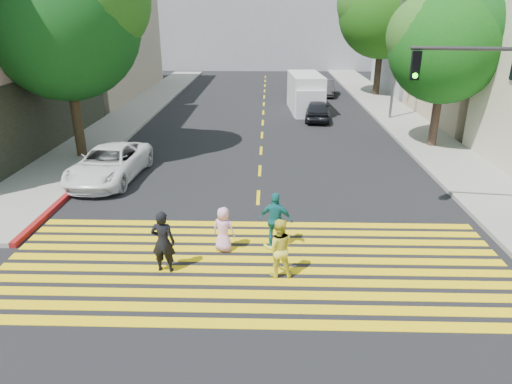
{
  "coord_description": "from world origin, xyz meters",
  "views": [
    {
      "loc": [
        0.33,
        -9.27,
        6.25
      ],
      "look_at": [
        0.0,
        3.0,
        1.4
      ],
      "focal_mm": 32.0,
      "sensor_mm": 36.0,
      "label": 1
    }
  ],
  "objects_px": {
    "white_van": "(306,94)",
    "traffic_signal": "(504,109)",
    "pedestrian_woman": "(278,248)",
    "pedestrian_child": "(223,229)",
    "tree_right_far": "(385,8)",
    "silver_car": "(303,81)",
    "white_sedan": "(109,163)",
    "tree_left": "(64,15)",
    "pedestrian_extra": "(276,220)",
    "tree_right_near": "(448,41)",
    "dark_car_parked": "(326,88)",
    "dark_car_near": "(317,110)",
    "pedestrian_man": "(163,242)"
  },
  "relations": [
    {
      "from": "tree_right_far",
      "to": "silver_car",
      "type": "bearing_deg",
      "value": 146.25
    },
    {
      "from": "pedestrian_man",
      "to": "traffic_signal",
      "type": "xyz_separation_m",
      "value": [
        9.33,
        2.92,
        2.85
      ]
    },
    {
      "from": "pedestrian_man",
      "to": "dark_car_near",
      "type": "height_order",
      "value": "pedestrian_man"
    },
    {
      "from": "tree_right_far",
      "to": "pedestrian_woman",
      "type": "relative_size",
      "value": 6.2
    },
    {
      "from": "pedestrian_man",
      "to": "pedestrian_extra",
      "type": "height_order",
      "value": "pedestrian_man"
    },
    {
      "from": "tree_right_near",
      "to": "pedestrian_woman",
      "type": "distance_m",
      "value": 14.93
    },
    {
      "from": "pedestrian_woman",
      "to": "pedestrian_child",
      "type": "bearing_deg",
      "value": -43.26
    },
    {
      "from": "pedestrian_extra",
      "to": "pedestrian_woman",
      "type": "bearing_deg",
      "value": 103.27
    },
    {
      "from": "pedestrian_child",
      "to": "white_sedan",
      "type": "bearing_deg",
      "value": -31.93
    },
    {
      "from": "tree_right_near",
      "to": "tree_right_far",
      "type": "relative_size",
      "value": 0.77
    },
    {
      "from": "tree_left",
      "to": "pedestrian_man",
      "type": "xyz_separation_m",
      "value": [
        5.8,
        -9.69,
        -5.32
      ]
    },
    {
      "from": "pedestrian_child",
      "to": "white_van",
      "type": "xyz_separation_m",
      "value": [
        3.71,
        19.4,
        0.51
      ]
    },
    {
      "from": "tree_left",
      "to": "pedestrian_extra",
      "type": "xyz_separation_m",
      "value": [
        8.67,
        -8.27,
        -5.34
      ]
    },
    {
      "from": "dark_car_parked",
      "to": "tree_left",
      "type": "bearing_deg",
      "value": -118.35
    },
    {
      "from": "pedestrian_extra",
      "to": "white_van",
      "type": "bearing_deg",
      "value": -85.25
    },
    {
      "from": "pedestrian_woman",
      "to": "pedestrian_child",
      "type": "xyz_separation_m",
      "value": [
        -1.5,
        1.27,
        -0.13
      ]
    },
    {
      "from": "white_sedan",
      "to": "pedestrian_woman",
      "type": "bearing_deg",
      "value": -42.57
    },
    {
      "from": "tree_left",
      "to": "white_sedan",
      "type": "relative_size",
      "value": 1.89
    },
    {
      "from": "dark_car_parked",
      "to": "pedestrian_man",
      "type": "bearing_deg",
      "value": -96.23
    },
    {
      "from": "dark_car_near",
      "to": "pedestrian_woman",
      "type": "bearing_deg",
      "value": 86.25
    },
    {
      "from": "pedestrian_woman",
      "to": "tree_left",
      "type": "bearing_deg",
      "value": -51.27
    },
    {
      "from": "tree_right_near",
      "to": "traffic_signal",
      "type": "distance_m",
      "value": 9.11
    },
    {
      "from": "pedestrian_child",
      "to": "pedestrian_woman",
      "type": "bearing_deg",
      "value": 156.04
    },
    {
      "from": "tree_right_near",
      "to": "dark_car_parked",
      "type": "relative_size",
      "value": 2.0
    },
    {
      "from": "tree_right_far",
      "to": "pedestrian_woman",
      "type": "distance_m",
      "value": 28.75
    },
    {
      "from": "pedestrian_woman",
      "to": "traffic_signal",
      "type": "xyz_separation_m",
      "value": [
        6.41,
        3.07,
        2.9
      ]
    },
    {
      "from": "tree_right_far",
      "to": "silver_car",
      "type": "relative_size",
      "value": 2.24
    },
    {
      "from": "dark_car_near",
      "to": "silver_car",
      "type": "relative_size",
      "value": 0.85
    },
    {
      "from": "pedestrian_man",
      "to": "pedestrian_child",
      "type": "relative_size",
      "value": 1.29
    },
    {
      "from": "white_van",
      "to": "traffic_signal",
      "type": "xyz_separation_m",
      "value": [
        4.2,
        -17.61,
        2.53
      ]
    },
    {
      "from": "pedestrian_child",
      "to": "dark_car_near",
      "type": "xyz_separation_m",
      "value": [
        4.23,
        16.72,
        -0.02
      ]
    },
    {
      "from": "pedestrian_woman",
      "to": "traffic_signal",
      "type": "relative_size",
      "value": 0.28
    },
    {
      "from": "pedestrian_child",
      "to": "white_sedan",
      "type": "height_order",
      "value": "white_sedan"
    },
    {
      "from": "tree_right_near",
      "to": "dark_car_parked",
      "type": "bearing_deg",
      "value": 103.14
    },
    {
      "from": "tree_right_near",
      "to": "dark_car_parked",
      "type": "distance_m",
      "value": 16.08
    },
    {
      "from": "pedestrian_woman",
      "to": "dark_car_near",
      "type": "height_order",
      "value": "pedestrian_woman"
    },
    {
      "from": "traffic_signal",
      "to": "dark_car_near",
      "type": "bearing_deg",
      "value": 111.37
    },
    {
      "from": "pedestrian_extra",
      "to": "white_van",
      "type": "relative_size",
      "value": 0.31
    },
    {
      "from": "pedestrian_child",
      "to": "dark_car_parked",
      "type": "relative_size",
      "value": 0.35
    },
    {
      "from": "tree_left",
      "to": "white_sedan",
      "type": "xyz_separation_m",
      "value": [
        2.15,
        -2.85,
        -5.48
      ]
    },
    {
      "from": "tree_right_near",
      "to": "traffic_signal",
      "type": "bearing_deg",
      "value": -99.26
    },
    {
      "from": "pedestrian_child",
      "to": "white_van",
      "type": "relative_size",
      "value": 0.25
    },
    {
      "from": "tree_right_near",
      "to": "pedestrian_man",
      "type": "bearing_deg",
      "value": -132.37
    },
    {
      "from": "pedestrian_woman",
      "to": "silver_car",
      "type": "relative_size",
      "value": 0.36
    },
    {
      "from": "pedestrian_woman",
      "to": "traffic_signal",
      "type": "distance_m",
      "value": 7.68
    },
    {
      "from": "tree_right_far",
      "to": "pedestrian_man",
      "type": "xyz_separation_m",
      "value": [
        -11.27,
        -26.75,
        -5.72
      ]
    },
    {
      "from": "white_sedan",
      "to": "silver_car",
      "type": "xyz_separation_m",
      "value": [
        9.32,
        23.66,
        -0.04
      ]
    },
    {
      "from": "tree_left",
      "to": "tree_right_near",
      "type": "bearing_deg",
      "value": 7.32
    },
    {
      "from": "traffic_signal",
      "to": "white_sedan",
      "type": "bearing_deg",
      "value": 170.73
    },
    {
      "from": "pedestrian_woman",
      "to": "white_van",
      "type": "xyz_separation_m",
      "value": [
        2.21,
        20.67,
        0.37
      ]
    }
  ]
}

